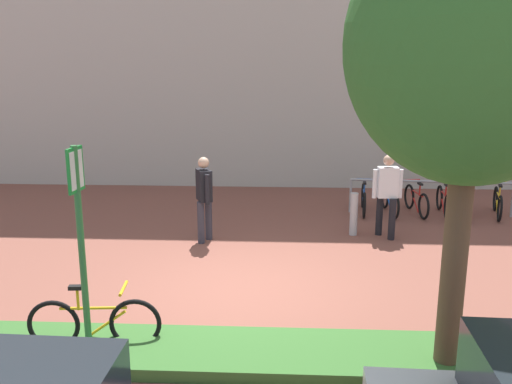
% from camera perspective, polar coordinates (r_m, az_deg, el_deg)
% --- Properties ---
extents(ground_plane, '(60.00, 60.00, 0.00)m').
position_cam_1_polar(ground_plane, '(8.93, -1.50, -10.03)').
color(ground_plane, brown).
extents(building_facade, '(28.00, 1.20, 10.00)m').
position_cam_1_polar(building_facade, '(16.09, 0.65, 18.67)').
color(building_facade, '#B2ADA3').
rests_on(building_facade, ground).
extents(planter_strip, '(7.00, 1.10, 0.16)m').
position_cam_1_polar(planter_strip, '(6.99, 0.06, -16.43)').
color(planter_strip, '#336028').
rests_on(planter_strip, ground).
extents(tree_sidewalk, '(2.65, 2.65, 5.19)m').
position_cam_1_polar(tree_sidewalk, '(6.21, 21.61, 13.85)').
color(tree_sidewalk, brown).
rests_on(tree_sidewalk, ground).
extents(parking_sign_post, '(0.08, 0.36, 2.63)m').
position_cam_1_polar(parking_sign_post, '(6.76, -17.79, -3.13)').
color(parking_sign_post, '#2D7238').
rests_on(parking_sign_post, ground).
extents(bike_at_sign, '(1.68, 0.42, 0.86)m').
position_cam_1_polar(bike_at_sign, '(7.40, -16.35, -12.86)').
color(bike_at_sign, black).
rests_on(bike_at_sign, ground).
extents(bike_rack_cluster, '(3.75, 1.67, 0.83)m').
position_cam_1_polar(bike_rack_cluster, '(13.60, 17.55, -0.81)').
color(bike_rack_cluster, '#99999E').
rests_on(bike_rack_cluster, ground).
extents(bollard_steel, '(0.16, 0.16, 0.90)m').
position_cam_1_polar(bollard_steel, '(11.60, 10.08, -2.26)').
color(bollard_steel, '#ADADB2').
rests_on(bollard_steel, ground).
extents(person_shirt_white, '(0.61, 0.45, 1.72)m').
position_cam_1_polar(person_shirt_white, '(11.46, 13.41, 0.13)').
color(person_shirt_white, black).
rests_on(person_shirt_white, ground).
extents(person_suited_navy, '(0.38, 0.57, 1.72)m').
position_cam_1_polar(person_suited_navy, '(10.94, -5.38, -0.19)').
color(person_suited_navy, '#2D2D38').
rests_on(person_suited_navy, ground).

